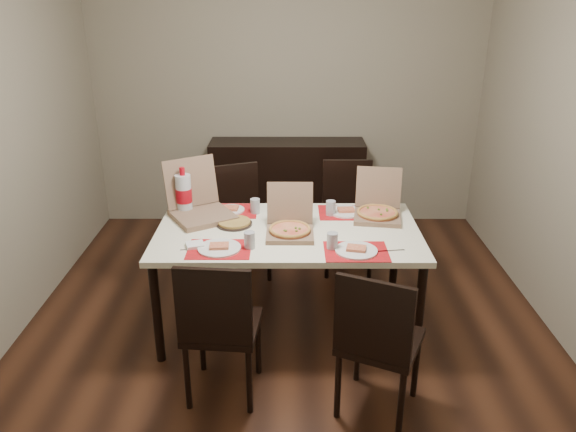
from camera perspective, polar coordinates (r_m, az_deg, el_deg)
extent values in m
cube|color=#3E2113|center=(4.20, -0.14, -10.94)|extent=(3.80, 4.00, 0.02)
cube|color=gray|center=(5.62, -0.08, 12.10)|extent=(3.80, 0.02, 2.60)
cube|color=black|center=(5.61, -0.08, 3.10)|extent=(1.50, 0.40, 0.90)
cube|color=white|center=(3.86, 0.00, -1.65)|extent=(1.80, 1.00, 0.04)
cylinder|color=black|center=(3.74, -13.18, -9.61)|extent=(0.06, 0.06, 0.71)
cylinder|color=black|center=(3.74, 13.17, -9.63)|extent=(0.06, 0.06, 0.71)
cylinder|color=black|center=(4.49, -10.79, -3.71)|extent=(0.06, 0.06, 0.71)
cylinder|color=black|center=(4.49, 10.81, -3.72)|extent=(0.06, 0.06, 0.71)
cube|color=black|center=(3.37, -6.66, -11.11)|extent=(0.46, 0.46, 0.04)
cube|color=black|center=(3.08, -7.59, -9.15)|extent=(0.42, 0.07, 0.46)
cylinder|color=black|center=(3.40, -10.20, -15.83)|extent=(0.04, 0.04, 0.43)
cylinder|color=black|center=(3.33, -3.96, -16.39)|extent=(0.04, 0.04, 0.43)
cylinder|color=black|center=(3.68, -8.74, -12.43)|extent=(0.04, 0.04, 0.43)
cylinder|color=black|center=(3.62, -3.05, -12.85)|extent=(0.04, 0.04, 0.43)
cube|color=black|center=(3.26, 9.37, -12.45)|extent=(0.56, 0.56, 0.04)
cube|color=black|center=(2.97, 8.65, -10.43)|extent=(0.39, 0.20, 0.46)
cylinder|color=black|center=(3.31, 5.08, -16.79)|extent=(0.04, 0.04, 0.43)
cylinder|color=black|center=(3.24, 11.40, -18.22)|extent=(0.04, 0.04, 0.43)
cylinder|color=black|center=(3.58, 7.09, -13.42)|extent=(0.04, 0.04, 0.43)
cylinder|color=black|center=(3.52, 12.86, -14.62)|extent=(0.04, 0.04, 0.43)
cube|color=black|center=(4.67, -4.77, -1.03)|extent=(0.54, 0.54, 0.04)
cube|color=black|center=(4.75, -5.52, 2.59)|extent=(0.40, 0.18, 0.46)
cylinder|color=black|center=(4.97, -3.29, -2.45)|extent=(0.04, 0.04, 0.43)
cylinder|color=black|center=(4.89, -7.31, -3.07)|extent=(0.04, 0.04, 0.43)
cylinder|color=black|center=(4.67, -1.93, -4.19)|extent=(0.04, 0.04, 0.43)
cylinder|color=black|center=(4.58, -6.21, -4.88)|extent=(0.04, 0.04, 0.43)
cube|color=black|center=(4.79, 6.09, -0.48)|extent=(0.42, 0.42, 0.04)
cube|color=black|center=(4.88, 6.00, 3.10)|extent=(0.42, 0.03, 0.46)
cylinder|color=black|center=(5.07, 7.82, -2.14)|extent=(0.04, 0.04, 0.43)
cylinder|color=black|center=(5.04, 3.75, -2.15)|extent=(0.04, 0.04, 0.43)
cylinder|color=black|center=(4.75, 8.35, -3.94)|extent=(0.04, 0.04, 0.43)
cylinder|color=black|center=(4.71, 4.00, -3.96)|extent=(0.04, 0.04, 0.43)
cube|color=red|center=(3.59, -6.99, -3.37)|extent=(0.40, 0.30, 0.00)
cylinder|color=white|center=(3.58, -6.99, -3.25)|extent=(0.27, 0.27, 0.01)
cube|color=#EABD75|center=(3.58, -7.00, -3.03)|extent=(0.13, 0.10, 0.02)
cylinder|color=#9B9EA5|center=(3.56, -3.93, -2.47)|extent=(0.07, 0.07, 0.11)
cube|color=#B2B2B7|center=(3.61, -9.31, -3.34)|extent=(0.20, 0.04, 0.00)
cube|color=white|center=(3.64, -9.43, -2.90)|extent=(0.13, 0.13, 0.02)
cube|color=red|center=(3.55, 6.94, -3.60)|extent=(0.40, 0.30, 0.00)
cylinder|color=white|center=(3.55, 6.94, -3.49)|extent=(0.27, 0.27, 0.01)
cube|color=#EABD75|center=(3.54, 6.95, -3.27)|extent=(0.14, 0.11, 0.02)
cylinder|color=#9B9EA5|center=(3.56, 4.52, -2.54)|extent=(0.07, 0.07, 0.11)
cube|color=#B2B2B7|center=(3.60, 10.26, -3.50)|extent=(0.20, 0.04, 0.00)
cube|color=red|center=(4.18, -5.90, 0.52)|extent=(0.40, 0.30, 0.00)
cylinder|color=white|center=(4.18, -5.90, 0.62)|extent=(0.21, 0.21, 0.01)
cube|color=#EABD75|center=(4.17, -5.91, 0.81)|extent=(0.13, 0.10, 0.02)
cylinder|color=#9B9EA5|center=(4.11, -3.36, 1.01)|extent=(0.07, 0.07, 0.11)
cube|color=#B2B2B7|center=(4.22, -8.02, 0.62)|extent=(0.20, 0.04, 0.00)
cube|color=white|center=(4.23, -8.01, 0.87)|extent=(0.13, 0.13, 0.02)
cube|color=red|center=(4.15, 5.91, 0.35)|extent=(0.40, 0.30, 0.00)
cylinder|color=white|center=(4.15, 5.92, 0.45)|extent=(0.26, 0.26, 0.01)
cube|color=#EABD75|center=(4.14, 5.92, 0.64)|extent=(0.13, 0.10, 0.02)
cylinder|color=#9B9EA5|center=(4.08, 4.36, 0.80)|extent=(0.07, 0.07, 0.11)
cube|color=#B2B2B7|center=(4.19, 8.04, 0.45)|extent=(0.20, 0.04, 0.00)
cube|color=white|center=(3.80, -0.34, -1.52)|extent=(0.14, 0.15, 0.02)
cube|color=brown|center=(3.75, 0.19, -1.78)|extent=(0.31, 0.31, 0.03)
cube|color=brown|center=(3.83, 0.20, 1.35)|extent=(0.31, 0.07, 0.28)
cylinder|color=#EABD75|center=(3.74, 0.19, -1.43)|extent=(0.27, 0.27, 0.02)
cube|color=brown|center=(4.07, 9.05, -0.04)|extent=(0.37, 0.37, 0.03)
cube|color=brown|center=(4.17, 9.19, 2.91)|extent=(0.33, 0.12, 0.29)
cylinder|color=#EABD75|center=(4.06, 9.07, 0.29)|extent=(0.32, 0.32, 0.02)
cube|color=brown|center=(4.07, -8.65, 0.01)|extent=(0.54, 0.54, 0.04)
cube|color=brown|center=(4.17, -9.85, 3.42)|extent=(0.38, 0.28, 0.35)
cylinder|color=black|center=(3.94, -5.48, -0.80)|extent=(0.25, 0.25, 0.01)
cylinder|color=#B79346|center=(3.93, -5.48, -0.60)|extent=(0.23, 0.23, 0.02)
imported|color=white|center=(3.96, 1.17, -0.40)|extent=(0.16, 0.16, 0.03)
cylinder|color=silver|center=(4.14, -10.54, 2.17)|extent=(0.11, 0.11, 0.29)
cylinder|color=#B10815|center=(4.14, -10.53, 2.09)|extent=(0.12, 0.12, 0.10)
cylinder|color=#B10815|center=(4.08, -10.71, 4.48)|extent=(0.04, 0.04, 0.06)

